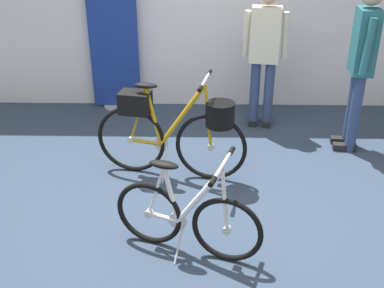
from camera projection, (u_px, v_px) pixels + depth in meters
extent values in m
plane|color=#2D3D51|center=(193.00, 208.00, 4.05)|extent=(6.75, 6.75, 0.00)
cube|color=silver|center=(197.00, 0.00, 5.67)|extent=(6.75, 0.10, 2.64)
cylinder|color=#B7B7BC|center=(118.00, 106.00, 6.13)|extent=(0.36, 0.36, 0.02)
cube|color=navy|center=(114.00, 48.00, 5.80)|extent=(0.60, 0.02, 1.49)
torus|color=black|center=(227.00, 230.00, 3.34)|extent=(0.51, 0.20, 0.53)
cylinder|color=#B7B7BC|center=(227.00, 230.00, 3.34)|extent=(0.07, 0.07, 0.06)
torus|color=black|center=(149.00, 213.00, 3.52)|extent=(0.51, 0.20, 0.53)
cylinder|color=#B7B7BC|center=(149.00, 213.00, 3.52)|extent=(0.07, 0.07, 0.06)
cylinder|color=silver|center=(163.00, 217.00, 3.49)|extent=(0.23, 0.11, 0.05)
cylinder|color=silver|center=(199.00, 197.00, 3.30)|extent=(0.36, 0.16, 0.51)
cylinder|color=silver|center=(171.00, 195.00, 3.38)|extent=(0.14, 0.08, 0.44)
cylinder|color=silver|center=(163.00, 217.00, 3.49)|extent=(0.23, 0.10, 0.04)
cylinder|color=silver|center=(225.00, 201.00, 3.24)|extent=(0.08, 0.05, 0.48)
cylinder|color=silver|center=(156.00, 191.00, 3.41)|extent=(0.15, 0.07, 0.43)
ellipsoid|color=black|center=(164.00, 165.00, 3.29)|extent=(0.24, 0.16, 0.05)
cylinder|color=#B7B7BC|center=(222.00, 168.00, 3.14)|extent=(0.03, 0.03, 0.04)
cylinder|color=#B7B7BC|center=(223.00, 166.00, 3.13)|extent=(0.16, 0.43, 0.03)
cylinder|color=black|center=(213.00, 182.00, 2.94)|extent=(0.06, 0.10, 0.04)
cylinder|color=black|center=(231.00, 151.00, 3.31)|extent=(0.06, 0.10, 0.04)
cylinder|color=#B7B7BC|center=(178.00, 221.00, 3.46)|extent=(0.14, 0.06, 0.14)
cylinder|color=#B7B7BC|center=(179.00, 244.00, 3.43)|extent=(0.08, 0.19, 0.25)
torus|color=black|center=(211.00, 147.00, 4.35)|extent=(0.66, 0.16, 0.67)
cylinder|color=#B7B7BC|center=(211.00, 147.00, 4.35)|extent=(0.07, 0.06, 0.06)
torus|color=black|center=(131.00, 140.00, 4.49)|extent=(0.66, 0.16, 0.67)
cylinder|color=#B7B7BC|center=(131.00, 140.00, 4.49)|extent=(0.07, 0.06, 0.06)
cylinder|color=#BF8C14|center=(146.00, 142.00, 4.46)|extent=(0.30, 0.09, 0.05)
cylinder|color=#BF8C14|center=(182.00, 116.00, 4.26)|extent=(0.45, 0.13, 0.64)
cylinder|color=#BF8C14|center=(154.00, 117.00, 4.33)|extent=(0.16, 0.06, 0.56)
cylinder|color=#BF8C14|center=(146.00, 142.00, 4.46)|extent=(0.29, 0.08, 0.04)
cylinder|color=#BF8C14|center=(208.00, 117.00, 4.22)|extent=(0.09, 0.04, 0.60)
cylinder|color=#BF8C14|center=(138.00, 114.00, 4.35)|extent=(0.19, 0.06, 0.54)
ellipsoid|color=black|center=(146.00, 86.00, 4.21)|extent=(0.23, 0.13, 0.05)
cylinder|color=#B7B7BC|center=(205.00, 82.00, 4.08)|extent=(0.03, 0.03, 0.04)
cylinder|color=#B7B7BC|center=(205.00, 80.00, 4.07)|extent=(0.11, 0.44, 0.03)
cylinder|color=black|center=(200.00, 89.00, 3.88)|extent=(0.05, 0.10, 0.04)
cylinder|color=black|center=(210.00, 72.00, 4.26)|extent=(0.05, 0.10, 0.04)
cylinder|color=#B7B7BC|center=(161.00, 144.00, 4.44)|extent=(0.14, 0.04, 0.14)
cylinder|color=#B7B7BC|center=(164.00, 165.00, 4.43)|extent=(0.05, 0.19, 0.31)
cylinder|color=black|center=(220.00, 114.00, 4.18)|extent=(0.30, 0.30, 0.22)
cube|color=black|center=(135.00, 102.00, 4.30)|extent=(0.31, 0.25, 0.20)
cylinder|color=navy|center=(268.00, 95.00, 5.41)|extent=(0.11, 0.11, 0.78)
cube|color=black|center=(266.00, 122.00, 5.61)|extent=(0.13, 0.25, 0.07)
cylinder|color=navy|center=(254.00, 94.00, 5.44)|extent=(0.11, 0.11, 0.78)
cube|color=black|center=(253.00, 121.00, 5.64)|extent=(0.13, 0.25, 0.07)
cube|color=beige|center=(266.00, 35.00, 5.12)|extent=(0.35, 0.25, 0.60)
cylinder|color=beige|center=(285.00, 35.00, 5.09)|extent=(0.12, 0.12, 0.51)
cylinder|color=beige|center=(246.00, 34.00, 5.17)|extent=(0.11, 0.13, 0.51)
cylinder|color=navy|center=(352.00, 108.00, 4.98)|extent=(0.11, 0.11, 0.83)
cube|color=black|center=(342.00, 140.00, 5.15)|extent=(0.25, 0.11, 0.07)
cylinder|color=navy|center=(355.00, 114.00, 4.84)|extent=(0.11, 0.11, 0.83)
cube|color=black|center=(344.00, 147.00, 5.01)|extent=(0.25, 0.11, 0.07)
cube|color=#23606B|center=(365.00, 42.00, 4.58)|extent=(0.23, 0.34, 0.64)
cylinder|color=#23606B|center=(359.00, 36.00, 4.77)|extent=(0.13, 0.12, 0.54)
cylinder|color=#23606B|center=(368.00, 47.00, 4.40)|extent=(0.13, 0.11, 0.54)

